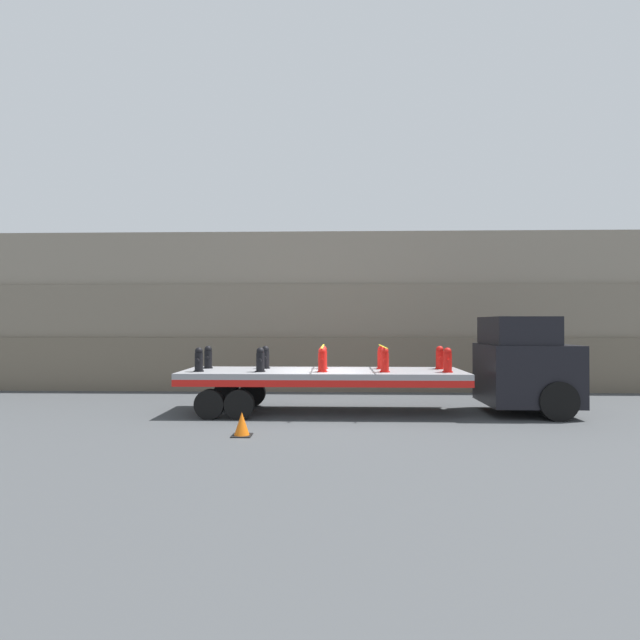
{
  "coord_description": "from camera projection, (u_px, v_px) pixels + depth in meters",
  "views": [
    {
      "loc": [
        0.38,
        -15.48,
        2.76
      ],
      "look_at": [
        -0.08,
        0.0,
        2.87
      ],
      "focal_mm": 28.0,
      "sensor_mm": 36.0,
      "label": 1
    }
  ],
  "objects": [
    {
      "name": "traffic_cone",
      "position": [
        242.0,
        424.0,
        12.24
      ],
      "size": [
        0.49,
        0.49,
        0.58
      ],
      "color": "black",
      "rests_on": "ground_plane"
    },
    {
      "name": "fire_hydrant_red_far_3",
      "position": [
        381.0,
        358.0,
        15.97
      ],
      "size": [
        0.31,
        0.48,
        0.74
      ],
      "color": "red",
      "rests_on": "flatbed_trailer"
    },
    {
      "name": "fire_hydrant_red_near_3",
      "position": [
        385.0,
        360.0,
        14.87
      ],
      "size": [
        0.31,
        0.48,
        0.74
      ],
      "color": "red",
      "rests_on": "flatbed_trailer"
    },
    {
      "name": "ground_plane",
      "position": [
        323.0,
        413.0,
        15.46
      ],
      "size": [
        120.0,
        120.0,
        0.0
      ],
      "primitive_type": "plane",
      "color": "#3F4244"
    },
    {
      "name": "fire_hydrant_black_near_1",
      "position": [
        260.0,
        360.0,
        14.98
      ],
      "size": [
        0.31,
        0.48,
        0.74
      ],
      "color": "black",
      "rests_on": "flatbed_trailer"
    },
    {
      "name": "fire_hydrant_red_near_4",
      "position": [
        448.0,
        360.0,
        14.81
      ],
      "size": [
        0.31,
        0.48,
        0.74
      ],
      "color": "red",
      "rests_on": "flatbed_trailer"
    },
    {
      "name": "fire_hydrant_red_far_2",
      "position": [
        323.0,
        358.0,
        16.03
      ],
      "size": [
        0.31,
        0.48,
        0.74
      ],
      "color": "red",
      "rests_on": "flatbed_trailer"
    },
    {
      "name": "fire_hydrant_red_far_4",
      "position": [
        440.0,
        358.0,
        15.91
      ],
      "size": [
        0.31,
        0.48,
        0.74
      ],
      "color": "red",
      "rests_on": "flatbed_trailer"
    },
    {
      "name": "truck_cab",
      "position": [
        528.0,
        365.0,
        15.28
      ],
      "size": [
        2.61,
        2.57,
        2.97
      ],
      "color": "black",
      "rests_on": "ground_plane"
    },
    {
      "name": "cargo_strap_rear",
      "position": [
        323.0,
        346.0,
        15.48
      ],
      "size": [
        0.05,
        2.71,
        0.01
      ],
      "color": "yellow",
      "rests_on": "fire_hydrant_red_near_2"
    },
    {
      "name": "fire_hydrant_black_near_0",
      "position": [
        199.0,
        360.0,
        15.04
      ],
      "size": [
        0.31,
        0.48,
        0.74
      ],
      "color": "black",
      "rests_on": "flatbed_trailer"
    },
    {
      "name": "fire_hydrant_black_far_0",
      "position": [
        208.0,
        357.0,
        16.14
      ],
      "size": [
        0.31,
        0.48,
        0.74
      ],
      "color": "black",
      "rests_on": "flatbed_trailer"
    },
    {
      "name": "flatbed_trailer",
      "position": [
        306.0,
        378.0,
        15.48
      ],
      "size": [
        8.66,
        2.6,
        1.31
      ],
      "color": "gray",
      "rests_on": "ground_plane"
    },
    {
      "name": "cargo_strap_middle",
      "position": [
        383.0,
        346.0,
        15.42
      ],
      "size": [
        0.05,
        2.71,
        0.01
      ],
      "color": "yellow",
      "rests_on": "fire_hydrant_red_near_3"
    },
    {
      "name": "rock_cliff",
      "position": [
        326.0,
        312.0,
        21.77
      ],
      "size": [
        60.0,
        3.3,
        6.56
      ],
      "color": "#665B4C",
      "rests_on": "ground_plane"
    },
    {
      "name": "fire_hydrant_red_near_2",
      "position": [
        322.0,
        360.0,
        14.92
      ],
      "size": [
        0.31,
        0.48,
        0.74
      ],
      "color": "red",
      "rests_on": "flatbed_trailer"
    },
    {
      "name": "fire_hydrant_black_far_1",
      "position": [
        265.0,
        358.0,
        16.08
      ],
      "size": [
        0.31,
        0.48,
        0.74
      ],
      "color": "black",
      "rests_on": "flatbed_trailer"
    }
  ]
}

